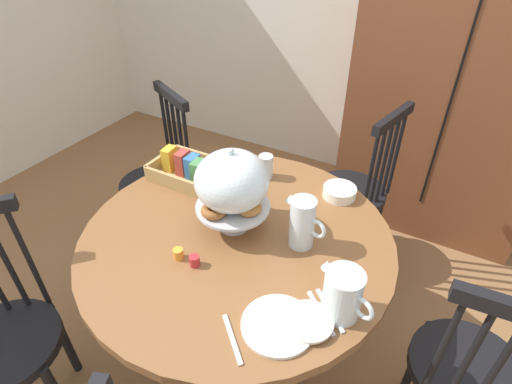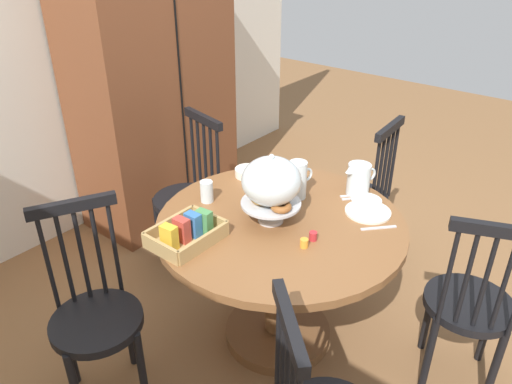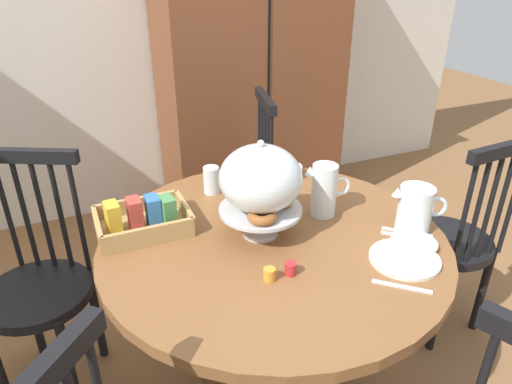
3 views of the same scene
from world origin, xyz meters
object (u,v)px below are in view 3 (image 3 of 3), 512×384
pastry_stand_with_dome (261,182)px  china_plate_large (404,259)px  windsor_chair_far_side (450,244)px  cereal_bowl (286,171)px  windsor_chair_near_window (41,289)px  dining_table (273,287)px  windsor_chair_host_seat (240,193)px  orange_juice_pitcher (324,192)px  drinking_glass (212,180)px  milk_pitcher (415,211)px  china_plate_small (414,243)px  wooden_armoire (250,64)px  cereal_basket (143,219)px

pastry_stand_with_dome → china_plate_large: 0.51m
windsor_chair_far_side → cereal_bowl: (-0.63, 0.38, 0.31)m
windsor_chair_near_window → china_plate_large: bearing=-32.8°
windsor_chair_near_window → cereal_bowl: bearing=-0.3°
dining_table → windsor_chair_host_seat: bearing=75.9°
windsor_chair_host_seat → orange_juice_pitcher: 0.88m
windsor_chair_far_side → cereal_bowl: windsor_chair_far_side is taller
dining_table → drinking_glass: (-0.09, 0.40, 0.27)m
dining_table → orange_juice_pitcher: size_ratio=6.00×
china_plate_large → cereal_bowl: 0.71m
windsor_chair_far_side → milk_pitcher: (-0.43, -0.19, 0.36)m
cereal_bowl → pastry_stand_with_dome: bearing=-127.3°
orange_juice_pitcher → china_plate_small: orange_juice_pitcher is taller
windsor_chair_near_window → milk_pitcher: bearing=-24.8°
windsor_chair_near_window → drinking_glass: bearing=-2.1°
windsor_chair_near_window → wooden_armoire: bearing=39.2°
pastry_stand_with_dome → drinking_glass: size_ratio=3.13×
orange_juice_pitcher → china_plate_large: 0.38m
windsor_chair_host_seat → cereal_basket: 0.94m
windsor_chair_far_side → drinking_glass: bearing=159.6°
cereal_basket → china_plate_large: 0.88m
cereal_basket → drinking_glass: cereal_basket is taller
windsor_chair_near_window → cereal_bowl: 1.09m
wooden_armoire → cereal_basket: bearing=-126.2°
windsor_chair_host_seat → china_plate_small: (0.18, -1.10, 0.30)m
china_plate_small → cereal_bowl: cereal_bowl is taller
dining_table → windsor_chair_near_window: bearing=151.7°
cereal_bowl → drinking_glass: 0.35m
orange_juice_pitcher → cereal_bowl: orange_juice_pitcher is taller
windsor_chair_near_window → milk_pitcher: 1.42m
windsor_chair_host_seat → dining_table: bearing=-104.1°
orange_juice_pitcher → drinking_glass: orange_juice_pitcher is taller
dining_table → orange_juice_pitcher: orange_juice_pitcher is taller
cereal_bowl → windsor_chair_near_window: bearing=179.7°
cereal_bowl → dining_table: bearing=-121.7°
windsor_chair_near_window → drinking_glass: (0.70, -0.03, 0.34)m
pastry_stand_with_dome → cereal_bowl: bearing=52.7°
cereal_bowl → drinking_glass: bearing=-176.7°
dining_table → cereal_bowl: 0.54m
windsor_chair_host_seat → cereal_basket: (-0.61, -0.64, 0.33)m
china_plate_large → cereal_basket: bearing=144.4°
wooden_armoire → cereal_basket: wooden_armoire is taller
dining_table → windsor_chair_far_side: (0.89, 0.03, -0.07)m
cereal_basket → cereal_bowl: cereal_basket is taller
wooden_armoire → orange_juice_pitcher: 1.48m
milk_pitcher → orange_juice_pitcher: bearing=135.7°
pastry_stand_with_dome → windsor_chair_far_side: bearing=-0.0°
windsor_chair_near_window → pastry_stand_with_dome: 0.97m
orange_juice_pitcher → drinking_glass: size_ratio=1.79×
pastry_stand_with_dome → china_plate_large: pastry_stand_with_dome is taller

